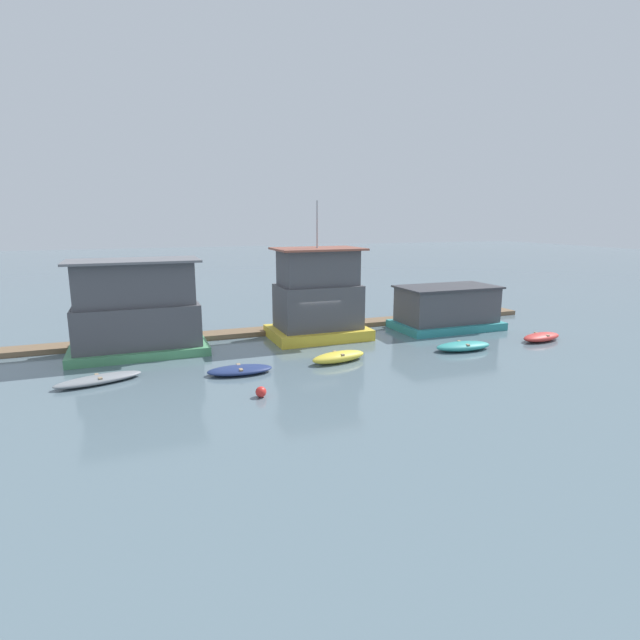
{
  "coord_description": "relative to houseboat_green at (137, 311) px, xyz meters",
  "views": [
    {
      "loc": [
        -10.07,
        -27.26,
        7.2
      ],
      "look_at": [
        0.0,
        -1.0,
        1.4
      ],
      "focal_mm": 28.0,
      "sensor_mm": 36.0,
      "label": 1
    }
  ],
  "objects": [
    {
      "name": "ground_plane",
      "position": [
        9.84,
        -0.5,
        -2.33
      ],
      "size": [
        200.0,
        200.0,
        0.0
      ],
      "primitive_type": "plane",
      "color": "slate"
    },
    {
      "name": "dock_walkway",
      "position": [
        9.84,
        2.17,
        -2.18
      ],
      "size": [
        33.8,
        1.51,
        0.3
      ],
      "primitive_type": "cube",
      "color": "brown",
      "rests_on": "ground_plane"
    },
    {
      "name": "houseboat_green",
      "position": [
        0.0,
        0.0,
        0.0
      ],
      "size": [
        7.06,
        3.86,
        5.05
      ],
      "color": "#4C9360",
      "rests_on": "ground_plane"
    },
    {
      "name": "houseboat_yellow",
      "position": [
        10.25,
        -0.07,
        0.11
      ],
      "size": [
        5.78,
        4.05,
        8.16
      ],
      "color": "gold",
      "rests_on": "ground_plane"
    },
    {
      "name": "houseboat_teal",
      "position": [
        19.05,
        -0.71,
        -0.98
      ],
      "size": [
        6.84,
        3.89,
        2.82
      ],
      "color": "teal",
      "rests_on": "ground_plane"
    },
    {
      "name": "dinghy_grey",
      "position": [
        -1.83,
        -4.63,
        -2.15
      ],
      "size": [
        3.83,
        1.98,
        0.36
      ],
      "color": "gray",
      "rests_on": "ground_plane"
    },
    {
      "name": "dinghy_navy",
      "position": [
        4.29,
        -5.49,
        -2.15
      ],
      "size": [
        3.13,
        1.54,
        0.37
      ],
      "color": "navy",
      "rests_on": "ground_plane"
    },
    {
      "name": "dinghy_yellow",
      "position": [
        9.37,
        -5.37,
        -2.06
      ],
      "size": [
        3.18,
        1.58,
        0.54
      ],
      "color": "yellow",
      "rests_on": "ground_plane"
    },
    {
      "name": "dinghy_teal",
      "position": [
        16.68,
        -5.74,
        -2.09
      ],
      "size": [
        3.32,
        1.48,
        0.48
      ],
      "color": "teal",
      "rests_on": "ground_plane"
    },
    {
      "name": "dinghy_red",
      "position": [
        22.36,
        -5.61,
        -2.09
      ],
      "size": [
        2.97,
        1.58,
        0.48
      ],
      "color": "red",
      "rests_on": "ground_plane"
    },
    {
      "name": "mooring_post_centre",
      "position": [
        10.0,
        1.17,
        -1.33
      ],
      "size": [
        0.2,
        0.2,
        2.01
      ],
      "primitive_type": "cylinder",
      "color": "#846B4C",
      "rests_on": "ground_plane"
    },
    {
      "name": "mooring_post_near_right",
      "position": [
        19.98,
        1.17,
        -1.68
      ],
      "size": [
        0.28,
        0.28,
        1.32
      ],
      "primitive_type": "cylinder",
      "color": "brown",
      "rests_on": "ground_plane"
    },
    {
      "name": "mooring_post_near_left",
      "position": [
        -1.22,
        1.17,
        -1.39
      ],
      "size": [
        0.24,
        0.24,
        1.9
      ],
      "primitive_type": "cylinder",
      "color": "brown",
      "rests_on": "ground_plane"
    },
    {
      "name": "buoy_red",
      "position": [
        4.44,
        -8.87,
        -2.11
      ],
      "size": [
        0.45,
        0.45,
        0.45
      ],
      "primitive_type": "sphere",
      "color": "red",
      "rests_on": "ground_plane"
    }
  ]
}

